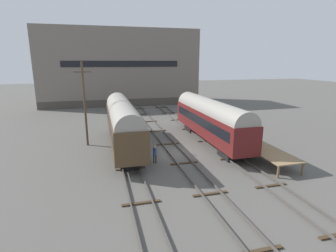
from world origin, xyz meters
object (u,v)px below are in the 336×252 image
Objects in this scene: person_worker at (155,153)px; utility_pole at (85,103)px; train_car_brown at (123,121)px; train_car_maroon at (210,118)px; bench at (248,137)px.

utility_pole reaches higher than person_worker.
train_car_brown is 0.97× the size of train_car_maroon.
train_car_maroon is 9.84× the size of person_worker.
train_car_brown is 9.55× the size of person_worker.
bench is 10.09m from person_worker.
person_worker is at bearing -65.54° from train_car_brown.
bench is at bearing 3.96° from person_worker.
bench is 17.85m from utility_pole.
train_car_brown reaches higher than train_car_maroon.
train_car_brown is 13.28m from bench.
train_car_maroon is at bearing 32.92° from person_worker.
bench is 0.84× the size of person_worker.
utility_pole is at bearing 152.23° from train_car_brown.
person_worker is (2.37, -5.21, -1.98)m from train_car_brown.
person_worker is 10.30m from utility_pole.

